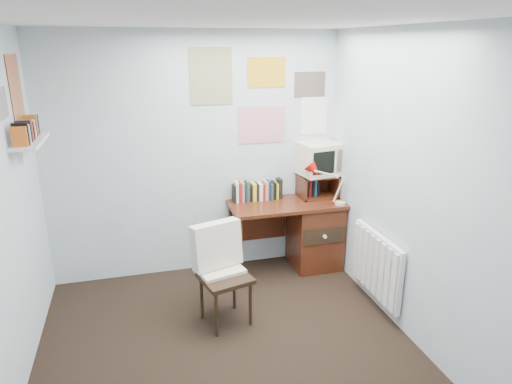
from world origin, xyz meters
TOP-DOWN VIEW (x-y plane):
  - ground at (0.00, 0.00)m, footprint 3.50×3.50m
  - back_wall at (0.00, 1.75)m, footprint 3.00×0.02m
  - right_wall at (1.50, 0.00)m, footprint 0.02×3.50m
  - ceiling at (0.00, 0.00)m, footprint 3.00×3.50m
  - desk at (1.17, 1.48)m, footprint 1.20×0.55m
  - desk_chair at (0.06, 0.65)m, footprint 0.53×0.52m
  - desk_lamp at (1.42, 1.28)m, footprint 0.33×0.30m
  - tv_riser at (1.29, 1.59)m, footprint 0.40×0.30m
  - crt_tv at (1.29, 1.61)m, footprint 0.45×0.42m
  - book_row at (0.66, 1.66)m, footprint 0.60×0.14m
  - radiator at (1.46, 0.55)m, footprint 0.09×0.80m
  - wall_shelf at (-1.40, 1.10)m, footprint 0.20×0.62m
  - posters_back at (0.70, 1.74)m, footprint 1.20×0.01m
  - posters_left at (-1.49, 1.10)m, footprint 0.01×0.70m

SIDE VIEW (x-z plane):
  - ground at x=0.00m, z-range 0.00..0.00m
  - desk at x=1.17m, z-range 0.03..0.79m
  - radiator at x=1.46m, z-range 0.12..0.72m
  - desk_chair at x=0.06m, z-range 0.00..0.86m
  - book_row at x=0.66m, z-range 0.76..0.98m
  - tv_riser at x=1.29m, z-range 0.76..1.01m
  - desk_lamp at x=1.42m, z-range 0.76..1.15m
  - crt_tv at x=1.29m, z-range 1.01..1.38m
  - back_wall at x=0.00m, z-range 0.00..2.50m
  - right_wall at x=1.50m, z-range 0.00..2.50m
  - wall_shelf at x=-1.40m, z-range 1.50..1.74m
  - posters_back at x=0.70m, z-range 1.40..2.30m
  - posters_left at x=-1.49m, z-range 1.70..2.30m
  - ceiling at x=0.00m, z-range 2.49..2.51m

